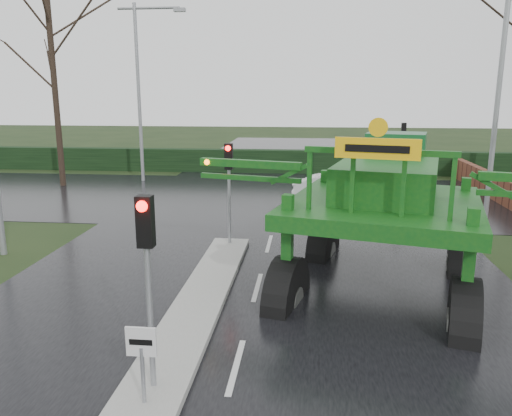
# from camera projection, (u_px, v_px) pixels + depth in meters

# --- Properties ---
(ground) EXTENTS (140.00, 140.00, 0.00)m
(ground) POSITION_uv_depth(u_px,v_px,m) (236.00, 367.00, 9.54)
(ground) COLOR black
(ground) RESTS_ON ground
(road_main) EXTENTS (14.00, 80.00, 0.02)m
(road_main) POSITION_uv_depth(u_px,v_px,m) (273.00, 229.00, 19.23)
(road_main) COLOR black
(road_main) RESTS_ON ground
(road_cross) EXTENTS (80.00, 12.00, 0.02)m
(road_cross) POSITION_uv_depth(u_px,v_px,m) (282.00, 197.00, 25.04)
(road_cross) COLOR black
(road_cross) RESTS_ON ground
(median_island) EXTENTS (1.20, 10.00, 0.16)m
(median_island) POSITION_uv_depth(u_px,v_px,m) (202.00, 298.00, 12.56)
(median_island) COLOR gray
(median_island) RESTS_ON ground
(hedge_row) EXTENTS (44.00, 0.90, 1.50)m
(hedge_row) POSITION_uv_depth(u_px,v_px,m) (288.00, 162.00, 32.63)
(hedge_row) COLOR black
(hedge_row) RESTS_ON ground
(brick_wall) EXTENTS (0.40, 20.00, 1.20)m
(brick_wall) POSITION_uv_depth(u_px,v_px,m) (501.00, 190.00, 23.84)
(brick_wall) COLOR #592D1E
(brick_wall) RESTS_ON ground
(keep_left_sign) EXTENTS (0.50, 0.07, 1.35)m
(keep_left_sign) POSITION_uv_depth(u_px,v_px,m) (142.00, 353.00, 7.98)
(keep_left_sign) COLOR gray
(keep_left_sign) RESTS_ON ground
(traffic_signal_near) EXTENTS (0.26, 0.33, 3.52)m
(traffic_signal_near) POSITION_uv_depth(u_px,v_px,m) (147.00, 252.00, 8.11)
(traffic_signal_near) COLOR gray
(traffic_signal_near) RESTS_ON ground
(traffic_signal_mid) EXTENTS (0.26, 0.33, 3.52)m
(traffic_signal_mid) POSITION_uv_depth(u_px,v_px,m) (229.00, 172.00, 16.35)
(traffic_signal_mid) COLOR gray
(traffic_signal_mid) RESTS_ON ground
(traffic_signal_far) EXTENTS (0.26, 0.33, 3.52)m
(traffic_signal_far) POSITION_uv_depth(u_px,v_px,m) (403.00, 140.00, 27.68)
(traffic_signal_far) COLOR gray
(traffic_signal_far) RESTS_ON ground
(street_light_right) EXTENTS (3.85, 0.30, 10.00)m
(street_light_right) POSITION_uv_depth(u_px,v_px,m) (493.00, 70.00, 18.99)
(street_light_right) COLOR gray
(street_light_right) RESTS_ON ground
(street_light_left_far) EXTENTS (3.85, 0.30, 10.00)m
(street_light_left_far) POSITION_uv_depth(u_px,v_px,m) (143.00, 77.00, 28.41)
(street_light_left_far) COLOR gray
(street_light_left_far) RESTS_ON ground
(tree_left_far) EXTENTS (7.70, 7.70, 13.26)m
(tree_left_far) POSITION_uv_depth(u_px,v_px,m) (52.00, 54.00, 26.65)
(tree_left_far) COLOR black
(tree_left_far) RESTS_ON ground
(crop_sprayer) EXTENTS (10.02, 7.37, 5.75)m
(crop_sprayer) POSITION_uv_depth(u_px,v_px,m) (291.00, 193.00, 12.19)
(crop_sprayer) COLOR black
(crop_sprayer) RESTS_ON ground
(white_sedan) EXTENTS (3.90, 1.77, 1.24)m
(white_sedan) POSITION_uv_depth(u_px,v_px,m) (332.00, 201.00, 24.23)
(white_sedan) COLOR silver
(white_sedan) RESTS_ON ground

